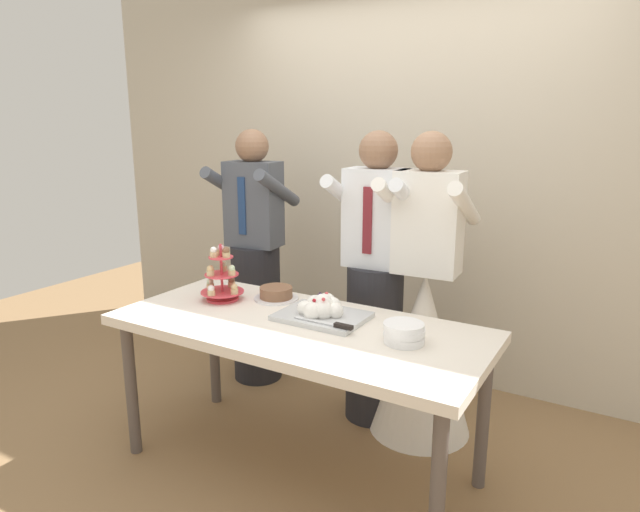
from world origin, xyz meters
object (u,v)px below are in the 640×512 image
object	(u,v)px
person_bride	(423,332)
dessert_table	(298,338)
plate_stack	(404,333)
person_groom	(375,295)
main_cake_tray	(322,310)
cupcake_stand	(222,279)
person_guest	(255,271)
round_cake	(276,294)

from	to	relation	value
person_bride	dessert_table	bearing A→B (deg)	-120.61
plate_stack	person_groom	bearing A→B (deg)	124.51
dessert_table	person_bride	world-z (taller)	person_bride
dessert_table	main_cake_tray	world-z (taller)	main_cake_tray
plate_stack	person_bride	xyz separation A→B (m)	(-0.14, 0.63, -0.24)
person_bride	main_cake_tray	bearing A→B (deg)	-120.51
cupcake_stand	person_bride	distance (m)	1.13
plate_stack	person_groom	size ratio (longest dim) A/B	0.11
dessert_table	cupcake_stand	xyz separation A→B (m)	(-0.54, 0.09, 0.19)
cupcake_stand	main_cake_tray	xyz separation A→B (m)	(0.61, 0.02, -0.07)
plate_stack	cupcake_stand	bearing A→B (deg)	176.67
plate_stack	person_guest	size ratio (longest dim) A/B	0.11
person_bride	person_guest	xyz separation A→B (m)	(-1.19, 0.08, 0.16)
cupcake_stand	main_cake_tray	distance (m)	0.61
plate_stack	round_cake	bearing A→B (deg)	165.39
plate_stack	person_bride	world-z (taller)	person_bride
dessert_table	plate_stack	size ratio (longest dim) A/B	9.88
main_cake_tray	plate_stack	xyz separation A→B (m)	(0.46, -0.08, 0.00)
round_cake	person_bride	bearing A→B (deg)	30.96
cupcake_stand	round_cake	bearing A→B (deg)	32.11
main_cake_tray	person_guest	bearing A→B (deg)	144.53
plate_stack	person_bride	distance (m)	0.68
cupcake_stand	person_groom	xyz separation A→B (m)	(0.63, 0.57, -0.14)
cupcake_stand	plate_stack	world-z (taller)	cupcake_stand
round_cake	person_guest	bearing A→B (deg)	136.13
dessert_table	cupcake_stand	distance (m)	0.58
main_cake_tray	round_cake	distance (m)	0.39
main_cake_tray	cupcake_stand	bearing A→B (deg)	-178.19
main_cake_tray	person_bride	world-z (taller)	person_bride
cupcake_stand	round_cake	world-z (taller)	cupcake_stand
round_cake	person_groom	bearing A→B (deg)	46.77
person_bride	cupcake_stand	bearing A→B (deg)	-148.73
plate_stack	person_bride	size ratio (longest dim) A/B	0.11
cupcake_stand	person_guest	distance (m)	0.71
dessert_table	round_cake	distance (m)	0.40
main_cake_tray	person_guest	size ratio (longest dim) A/B	0.26
plate_stack	round_cake	xyz separation A→B (m)	(-0.82, 0.21, -0.01)
main_cake_tray	round_cake	world-z (taller)	main_cake_tray
cupcake_stand	person_bride	xyz separation A→B (m)	(0.93, 0.56, -0.31)
main_cake_tray	person_groom	size ratio (longest dim) A/B	0.26
cupcake_stand	person_bride	world-z (taller)	person_bride
main_cake_tray	person_bride	xyz separation A→B (m)	(0.32, 0.54, -0.24)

